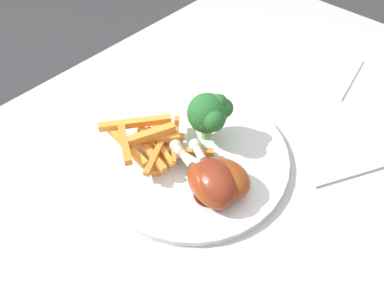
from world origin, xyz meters
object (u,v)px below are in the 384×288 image
Objects in this scene: dining_table at (183,226)px; dinner_plate at (192,155)px; carrot_fries_pile at (151,143)px; chicken_drumstick_extra at (214,181)px; fork at (368,168)px; broccoli_floret_front at (210,114)px; chicken_drumstick_near at (207,183)px; chicken_drumstick_far at (222,177)px.

dinner_plate reaches higher than dining_table.
carrot_fries_pile reaches higher than dining_table.
chicken_drumstick_extra is (-0.02, 0.04, 0.14)m from dining_table.
chicken_drumstick_extra reaches higher than fork.
dinner_plate is 0.07m from broccoli_floret_front.
chicken_drumstick_near is at bearing 58.24° from dinner_plate.
carrot_fries_pile is 0.81× the size of fork.
carrot_fries_pile is 0.11m from chicken_drumstick_near.
chicken_drumstick_far is (-0.02, 0.12, -0.00)m from carrot_fries_pile.
chicken_drumstick_near is (-0.00, 0.11, 0.00)m from carrot_fries_pile.
dining_table is at bearing -64.14° from chicken_drumstick_near.
carrot_fries_pile is at bearing 157.84° from fork.
broccoli_floret_front is at bearing -161.64° from dining_table.
dinner_plate is 0.08m from chicken_drumstick_near.
broccoli_floret_front is at bearing -177.78° from dinner_plate.
chicken_drumstick_far is at bearing 157.74° from chicken_drumstick_near.
chicken_drumstick_far is at bearing 171.54° from fork.
dining_table is at bearing -47.87° from chicken_drumstick_far.
carrot_fries_pile is 1.25× the size of chicken_drumstick_extra.
dinner_plate is at bearing -121.76° from chicken_drumstick_near.
broccoli_floret_front is at bearing -135.19° from chicken_drumstick_extra.
dinner_plate is at bearing -113.84° from chicken_drumstick_extra.
dinner_plate is at bearing 157.10° from fork.
carrot_fries_pile is 1.17× the size of chicken_drumstick_far.
carrot_fries_pile is at bearing -100.03° from dining_table.
broccoli_floret_front is 0.10m from carrot_fries_pile.
broccoli_floret_front reaches higher than dinner_plate.
chicken_drumstick_far is (-0.04, 0.04, 0.14)m from dining_table.
chicken_drumstick_near is at bearing -36.39° from chicken_drumstick_extra.
dining_table is at bearing 79.97° from carrot_fries_pile.
chicken_drumstick_far is 0.69× the size of fork.
chicken_drumstick_extra is (-0.01, 0.01, 0.00)m from chicken_drumstick_near.
dinner_plate is 1.56× the size of fork.
fork is (-0.12, 0.21, -0.06)m from broccoli_floret_front.
fork is (-0.21, 0.26, -0.03)m from carrot_fries_pile.
chicken_drumstick_extra is (0.01, -0.00, 0.00)m from chicken_drumstick_far.
chicken_drumstick_near reaches higher than fork.
dining_table is 0.15m from chicken_drumstick_extra.
dinner_plate is at bearing 2.22° from broccoli_floret_front.
chicken_drumstick_far is at bearing 168.42° from chicken_drumstick_extra.
chicken_drumstick_far is at bearing 76.64° from dinner_plate.
chicken_drumstick_near is (-0.02, 0.03, 0.14)m from dining_table.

